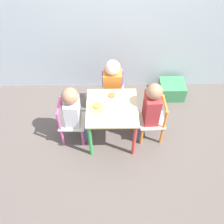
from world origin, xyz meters
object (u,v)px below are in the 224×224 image
(chair_pink, at_px, (70,122))
(child_right, at_px, (150,108))
(plate_back, at_px, (112,96))
(storage_bin, at_px, (172,89))
(child_left, at_px, (74,111))
(kids_table, at_px, (112,113))
(chair_purple, at_px, (113,93))
(plate_left, at_px, (97,107))
(child_back, at_px, (112,84))
(chair_orange, at_px, (154,121))

(chair_pink, bearing_deg, child_right, -88.05)
(plate_back, distance_m, storage_bin, 0.98)
(child_left, bearing_deg, plate_back, -68.79)
(kids_table, height_order, chair_purple, chair_purple)
(chair_purple, height_order, plate_back, plate_back)
(child_left, xyz_separation_m, plate_back, (0.37, 0.13, 0.07))
(kids_table, relative_size, child_left, 0.70)
(kids_table, bearing_deg, chair_pink, 178.41)
(plate_back, height_order, plate_left, same)
(child_back, bearing_deg, child_right, -42.87)
(child_right, height_order, plate_left, child_right)
(child_left, height_order, child_right, child_right)
(kids_table, xyz_separation_m, child_back, (0.01, 0.37, 0.04))
(child_back, distance_m, plate_back, 0.24)
(storage_bin, bearing_deg, chair_orange, -117.21)
(chair_orange, xyz_separation_m, plate_left, (-0.58, -0.02, 0.25))
(chair_purple, bearing_deg, plate_back, -90.79)
(child_right, bearing_deg, chair_pink, -92.26)
(chair_pink, xyz_separation_m, child_back, (0.45, 0.36, 0.19))
(child_right, relative_size, plate_left, 4.78)
(chair_pink, height_order, child_back, child_back)
(chair_purple, height_order, child_back, child_back)
(chair_pink, bearing_deg, chair_orange, -87.89)
(plate_left, bearing_deg, chair_pink, 177.63)
(plate_back, xyz_separation_m, plate_left, (-0.14, -0.14, 0.00))
(plate_back, bearing_deg, storage_bin, 33.13)
(child_left, height_order, storage_bin, child_left)
(plate_left, bearing_deg, chair_orange, 1.97)
(chair_purple, xyz_separation_m, child_right, (0.36, -0.42, 0.20))
(chair_pink, distance_m, storage_bin, 1.35)
(chair_orange, xyz_separation_m, child_back, (-0.42, 0.35, 0.19))
(child_back, height_order, plate_back, child_back)
(kids_table, xyz_separation_m, child_right, (0.37, 0.02, 0.05))
(kids_table, xyz_separation_m, plate_back, (0.00, 0.14, 0.10))
(chair_pink, xyz_separation_m, plate_back, (0.44, 0.13, 0.25))
(chair_purple, relative_size, child_left, 0.71)
(chair_orange, distance_m, child_left, 0.83)
(child_left, bearing_deg, chair_purple, -40.69)
(child_right, bearing_deg, storage_bin, 146.01)
(chair_pink, xyz_separation_m, plate_left, (0.29, -0.01, 0.25))
(chair_orange, bearing_deg, kids_table, -90.00)
(chair_pink, height_order, plate_back, plate_back)
(kids_table, height_order, child_right, child_right)
(chair_pink, bearing_deg, child_back, -49.28)
(plate_back, xyz_separation_m, storage_bin, (0.75, 0.49, -0.40))
(child_back, distance_m, child_right, 0.51)
(kids_table, relative_size, plate_left, 3.16)
(child_left, xyz_separation_m, plate_left, (0.23, -0.01, 0.07))
(chair_orange, height_order, plate_back, plate_back)
(chair_purple, distance_m, child_back, 0.20)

